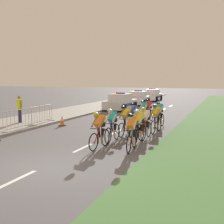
{
  "coord_description": "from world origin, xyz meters",
  "views": [
    {
      "loc": [
        5.45,
        -7.41,
        2.85
      ],
      "look_at": [
        -0.15,
        6.62,
        1.1
      ],
      "focal_mm": 46.31,
      "sensor_mm": 36.0,
      "label": 1
    }
  ],
  "objects_px": {
    "cyclist_third": "(112,125)",
    "police_car_second": "(138,98)",
    "cyclist_seventh": "(134,116)",
    "traffic_cone_far": "(62,121)",
    "cyclist_ninth": "(144,112)",
    "cyclist_fifth": "(126,120)",
    "cyclist_fourth": "(139,126)",
    "crowd_barrier_rear": "(42,114)",
    "cyclist_eleventh": "(149,110)",
    "police_car_third": "(152,95)",
    "cyclist_sixth": "(145,123)",
    "cyclist_tenth": "(159,114)",
    "spectator_closest": "(20,107)",
    "cyclist_lead": "(99,130)",
    "police_car_nearest": "(121,102)",
    "cyclist_second": "(132,131)",
    "crowd_barrier_middle": "(18,120)",
    "cyclist_eighth": "(156,118)"
  },
  "relations": [
    {
      "from": "cyclist_lead",
      "to": "police_car_third",
      "type": "bearing_deg",
      "value": 99.26
    },
    {
      "from": "police_car_second",
      "to": "crowd_barrier_rear",
      "type": "bearing_deg",
      "value": -95.84
    },
    {
      "from": "cyclist_second",
      "to": "crowd_barrier_rear",
      "type": "height_order",
      "value": "cyclist_second"
    },
    {
      "from": "cyclist_eighth",
      "to": "cyclist_ninth",
      "type": "distance_m",
      "value": 2.75
    },
    {
      "from": "cyclist_fourth",
      "to": "cyclist_eleventh",
      "type": "distance_m",
      "value": 6.44
    },
    {
      "from": "cyclist_fourth",
      "to": "cyclist_third",
      "type": "bearing_deg",
      "value": -171.89
    },
    {
      "from": "cyclist_seventh",
      "to": "crowd_barrier_rear",
      "type": "height_order",
      "value": "cyclist_seventh"
    },
    {
      "from": "crowd_barrier_rear",
      "to": "cyclist_tenth",
      "type": "bearing_deg",
      "value": 13.7
    },
    {
      "from": "cyclist_second",
      "to": "spectator_closest",
      "type": "relative_size",
      "value": 1.03
    },
    {
      "from": "cyclist_seventh",
      "to": "police_car_nearest",
      "type": "height_order",
      "value": "police_car_nearest"
    },
    {
      "from": "cyclist_ninth",
      "to": "police_car_third",
      "type": "xyz_separation_m",
      "value": [
        -4.29,
        19.56,
        -0.11
      ]
    },
    {
      "from": "police_car_second",
      "to": "cyclist_third",
      "type": "bearing_deg",
      "value": -76.98
    },
    {
      "from": "cyclist_third",
      "to": "cyclist_eleventh",
      "type": "bearing_deg",
      "value": 90.06
    },
    {
      "from": "police_car_nearest",
      "to": "police_car_second",
      "type": "xyz_separation_m",
      "value": [
        0.0,
        5.66,
        0.0
      ]
    },
    {
      "from": "cyclist_third",
      "to": "police_car_second",
      "type": "relative_size",
      "value": 0.38
    },
    {
      "from": "crowd_barrier_rear",
      "to": "spectator_closest",
      "type": "bearing_deg",
      "value": -162.11
    },
    {
      "from": "police_car_third",
      "to": "cyclist_ninth",
      "type": "bearing_deg",
      "value": -77.63
    },
    {
      "from": "cyclist_eleventh",
      "to": "cyclist_lead",
      "type": "bearing_deg",
      "value": -90.0
    },
    {
      "from": "cyclist_eleventh",
      "to": "crowd_barrier_rear",
      "type": "bearing_deg",
      "value": -148.89
    },
    {
      "from": "cyclist_seventh",
      "to": "traffic_cone_far",
      "type": "height_order",
      "value": "cyclist_seventh"
    },
    {
      "from": "cyclist_ninth",
      "to": "cyclist_eleventh",
      "type": "height_order",
      "value": "same"
    },
    {
      "from": "cyclist_ninth",
      "to": "spectator_closest",
      "type": "distance_m",
      "value": 7.75
    },
    {
      "from": "cyclist_eleventh",
      "to": "crowd_barrier_middle",
      "type": "bearing_deg",
      "value": -133.53
    },
    {
      "from": "cyclist_lead",
      "to": "cyclist_second",
      "type": "relative_size",
      "value": 1.0
    },
    {
      "from": "cyclist_second",
      "to": "cyclist_tenth",
      "type": "distance_m",
      "value": 5.95
    },
    {
      "from": "cyclist_sixth",
      "to": "police_car_second",
      "type": "distance_m",
      "value": 18.24
    },
    {
      "from": "cyclist_second",
      "to": "police_car_third",
      "type": "height_order",
      "value": "police_car_third"
    },
    {
      "from": "cyclist_tenth",
      "to": "spectator_closest",
      "type": "height_order",
      "value": "spectator_closest"
    },
    {
      "from": "cyclist_seventh",
      "to": "cyclist_eleventh",
      "type": "xyz_separation_m",
      "value": [
        0.0,
        3.22,
        0.0
      ]
    },
    {
      "from": "cyclist_tenth",
      "to": "traffic_cone_far",
      "type": "xyz_separation_m",
      "value": [
        -5.58,
        -1.7,
        -0.48
      ]
    },
    {
      "from": "cyclist_sixth",
      "to": "spectator_closest",
      "type": "bearing_deg",
      "value": 170.67
    },
    {
      "from": "cyclist_ninth",
      "to": "traffic_cone_far",
      "type": "xyz_separation_m",
      "value": [
        -4.46,
        -2.31,
        -0.48
      ]
    },
    {
      "from": "cyclist_seventh",
      "to": "cyclist_second",
      "type": "bearing_deg",
      "value": -73.63
    },
    {
      "from": "police_car_nearest",
      "to": "traffic_cone_far",
      "type": "xyz_separation_m",
      "value": [
        -0.16,
        -9.9,
        -0.37
      ]
    },
    {
      "from": "police_car_nearest",
      "to": "traffic_cone_far",
      "type": "relative_size",
      "value": 7.0
    },
    {
      "from": "police_car_nearest",
      "to": "cyclist_lead",
      "type": "bearing_deg",
      "value": -73.31
    },
    {
      "from": "cyclist_second",
      "to": "spectator_closest",
      "type": "xyz_separation_m",
      "value": [
        -8.56,
        3.8,
        0.3
      ]
    },
    {
      "from": "crowd_barrier_rear",
      "to": "traffic_cone_far",
      "type": "height_order",
      "value": "crowd_barrier_rear"
    },
    {
      "from": "cyclist_ninth",
      "to": "cyclist_fifth",
      "type": "bearing_deg",
      "value": -88.6
    },
    {
      "from": "cyclist_third",
      "to": "cyclist_fourth",
      "type": "distance_m",
      "value": 1.2
    },
    {
      "from": "cyclist_eighth",
      "to": "traffic_cone_far",
      "type": "height_order",
      "value": "cyclist_eighth"
    },
    {
      "from": "cyclist_third",
      "to": "traffic_cone_far",
      "type": "xyz_separation_m",
      "value": [
        -4.45,
        2.96,
        -0.48
      ]
    },
    {
      "from": "cyclist_lead",
      "to": "cyclist_ninth",
      "type": "distance_m",
      "value": 6.68
    },
    {
      "from": "cyclist_ninth",
      "to": "police_car_third",
      "type": "relative_size",
      "value": 0.39
    },
    {
      "from": "police_car_nearest",
      "to": "police_car_second",
      "type": "distance_m",
      "value": 5.66
    },
    {
      "from": "crowd_barrier_rear",
      "to": "cyclist_eighth",
      "type": "bearing_deg",
      "value": -0.69
    },
    {
      "from": "cyclist_sixth",
      "to": "crowd_barrier_middle",
      "type": "bearing_deg",
      "value": -174.92
    },
    {
      "from": "police_car_third",
      "to": "cyclist_sixth",
      "type": "bearing_deg",
      "value": -76.93
    },
    {
      "from": "cyclist_tenth",
      "to": "spectator_closest",
      "type": "distance_m",
      "value": 8.63
    },
    {
      "from": "spectator_closest",
      "to": "cyclist_fifth",
      "type": "bearing_deg",
      "value": -7.57
    }
  ]
}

